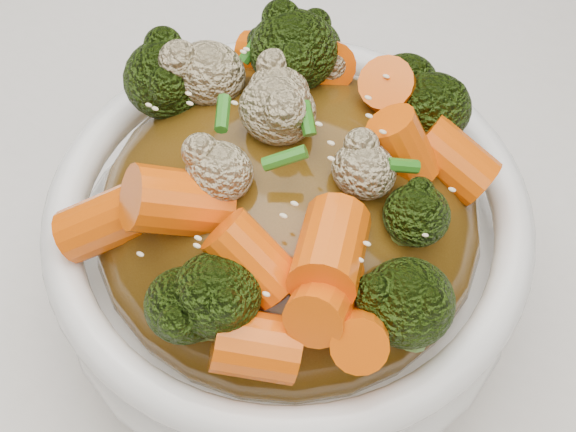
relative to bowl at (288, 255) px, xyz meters
The scene contains 7 objects.
bowl is the anchor object (origin of this frame).
sauce_base 0.03m from the bowl, 135.00° to the left, with size 0.15×0.15×0.08m, color #53360E.
carrots 0.08m from the bowl, 135.00° to the left, with size 0.15×0.15×0.04m, color #FF6108, non-canonical shape.
broccoli 0.08m from the bowl, 135.00° to the left, with size 0.15×0.15×0.04m, color black, non-canonical shape.
cauliflower 0.08m from the bowl, 135.00° to the left, with size 0.15×0.15×0.03m, color #C3B185, non-canonical shape.
scallions 0.08m from the bowl, 90.00° to the right, with size 0.11×0.11×0.02m, color #29751B, non-canonical shape.
sesame_seeds 0.08m from the bowl, ahead, with size 0.14×0.14×0.01m, color beige, non-canonical shape.
Camera 1 is at (0.06, -0.12, 1.10)m, focal length 55.00 mm.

